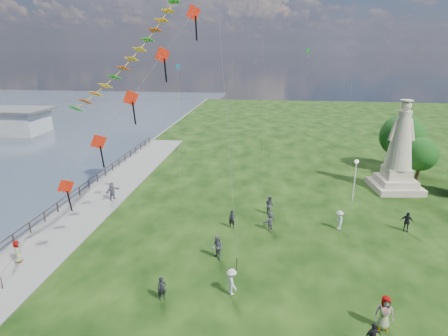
# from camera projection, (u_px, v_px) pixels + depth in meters

# --- Properties ---
(waterfront) EXTENTS (200.00, 200.00, 1.51)m
(waterfront) POSITION_uv_depth(u_px,v_px,m) (64.00, 219.00, 32.57)
(waterfront) COLOR #2F3A46
(waterfront) RESTS_ON ground
(statue) EXTENTS (5.14, 5.14, 9.34)m
(statue) POSITION_uv_depth(u_px,v_px,m) (399.00, 157.00, 38.18)
(statue) COLOR tan
(statue) RESTS_ON ground
(lamppost) EXTENTS (0.39, 0.39, 4.18)m
(lamppost) POSITION_uv_depth(u_px,v_px,m) (356.00, 171.00, 35.36)
(lamppost) COLOR silver
(lamppost) RESTS_ON ground
(tree_row) EXTENTS (7.60, 12.66, 6.73)m
(tree_row) POSITION_uv_depth(u_px,v_px,m) (414.00, 145.00, 42.61)
(tree_row) COLOR #382314
(tree_row) RESTS_ON ground
(person_0) EXTENTS (0.64, 0.58, 1.47)m
(person_0) POSITION_uv_depth(u_px,v_px,m) (162.00, 288.00, 21.84)
(person_0) COLOR black
(person_0) RESTS_ON ground
(person_1) EXTENTS (0.98, 0.97, 1.76)m
(person_1) POSITION_uv_depth(u_px,v_px,m) (217.00, 247.00, 26.06)
(person_1) COLOR #595960
(person_1) RESTS_ON ground
(person_2) EXTENTS (1.04, 1.21, 1.66)m
(person_2) POSITION_uv_depth(u_px,v_px,m) (232.00, 282.00, 22.30)
(person_2) COLOR silver
(person_2) RESTS_ON ground
(person_3) EXTENTS (0.95, 0.68, 1.47)m
(person_3) POSITION_uv_depth(u_px,v_px,m) (373.00, 336.00, 18.21)
(person_3) COLOR black
(person_3) RESTS_ON ground
(person_4) EXTENTS (1.00, 0.67, 1.94)m
(person_4) POSITION_uv_depth(u_px,v_px,m) (384.00, 313.00, 19.48)
(person_4) COLOR #595960
(person_4) RESTS_ON ground
(person_5) EXTENTS (1.42, 1.78, 1.78)m
(person_5) POSITION_uv_depth(u_px,v_px,m) (112.00, 192.00, 36.10)
(person_5) COLOR #595960
(person_5) RESTS_ON ground
(person_6) EXTENTS (0.58, 0.40, 1.52)m
(person_6) POSITION_uv_depth(u_px,v_px,m) (232.00, 219.00, 30.67)
(person_6) COLOR black
(person_6) RESTS_ON ground
(person_7) EXTENTS (0.97, 0.95, 1.74)m
(person_7) POSITION_uv_depth(u_px,v_px,m) (270.00, 205.00, 33.20)
(person_7) COLOR #595960
(person_7) RESTS_ON ground
(person_8) EXTENTS (0.69, 1.11, 1.61)m
(person_8) POSITION_uv_depth(u_px,v_px,m) (339.00, 220.00, 30.39)
(person_8) COLOR silver
(person_8) RESTS_ON ground
(person_9) EXTENTS (1.08, 0.74, 1.67)m
(person_9) POSITION_uv_depth(u_px,v_px,m) (407.00, 222.00, 30.04)
(person_9) COLOR black
(person_9) RESTS_ON ground
(person_10) EXTENTS (0.68, 0.88, 1.58)m
(person_10) POSITION_uv_depth(u_px,v_px,m) (18.00, 253.00, 25.56)
(person_10) COLOR #595960
(person_10) RESTS_ON ground
(person_11) EXTENTS (1.32, 1.55, 1.56)m
(person_11) POSITION_uv_depth(u_px,v_px,m) (270.00, 221.00, 30.26)
(person_11) COLOR #595960
(person_11) RESTS_ON ground
(red_kite_train) EXTENTS (12.95, 9.35, 19.37)m
(red_kite_train) POSITION_uv_depth(u_px,v_px,m) (144.00, 83.00, 23.59)
(red_kite_train) COLOR black
(red_kite_train) RESTS_ON ground
(small_kites) EXTENTS (22.16, 12.50, 27.88)m
(small_kites) POSITION_uv_depth(u_px,v_px,m) (287.00, 31.00, 39.58)
(small_kites) COLOR #186A92
(small_kites) RESTS_ON ground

